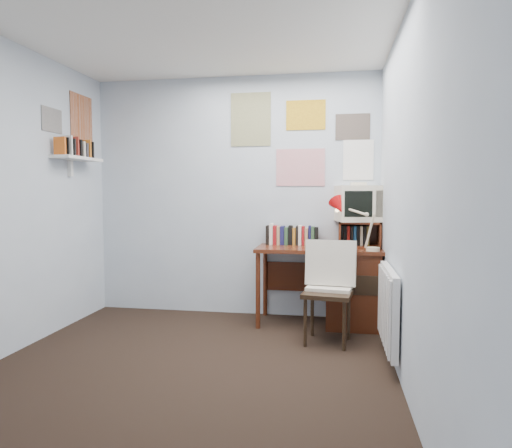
# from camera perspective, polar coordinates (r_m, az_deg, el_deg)

# --- Properties ---
(ground) EXTENTS (3.50, 3.50, 0.00)m
(ground) POSITION_cam_1_polar(r_m,az_deg,el_deg) (3.41, -9.33, -18.43)
(ground) COLOR black
(ground) RESTS_ON ground
(back_wall) EXTENTS (3.00, 0.02, 2.50)m
(back_wall) POSITION_cam_1_polar(r_m,az_deg,el_deg) (4.84, -2.75, 3.45)
(back_wall) COLOR silver
(back_wall) RESTS_ON ground
(right_wall) EXTENTS (0.02, 3.50, 2.50)m
(right_wall) POSITION_cam_1_polar(r_m,az_deg,el_deg) (3.01, 18.52, 2.91)
(right_wall) COLOR silver
(right_wall) RESTS_ON ground
(ceiling) EXTENTS (3.00, 3.50, 0.02)m
(ceiling) POSITION_cam_1_polar(r_m,az_deg,el_deg) (3.37, -9.85, 24.86)
(ceiling) COLOR white
(ceiling) RESTS_ON back_wall
(desk) EXTENTS (1.20, 0.55, 0.76)m
(desk) POSITION_cam_1_polar(r_m,az_deg,el_deg) (4.54, 11.23, -7.39)
(desk) COLOR #592614
(desk) RESTS_ON ground
(desk_chair) EXTENTS (0.49, 0.48, 0.86)m
(desk_chair) POSITION_cam_1_polar(r_m,az_deg,el_deg) (3.99, 8.94, -8.62)
(desk_chair) COLOR black
(desk_chair) RESTS_ON ground
(desk_lamp) EXTENTS (0.31, 0.27, 0.45)m
(desk_lamp) POSITION_cam_1_polar(r_m,az_deg,el_deg) (4.28, 14.45, -0.33)
(desk_lamp) COLOR red
(desk_lamp) RESTS_ON desk
(tv_riser) EXTENTS (0.40, 0.30, 0.25)m
(tv_riser) POSITION_cam_1_polar(r_m,az_deg,el_deg) (4.59, 12.76, -1.24)
(tv_riser) COLOR #592614
(tv_riser) RESTS_ON desk
(crt_tv) EXTENTS (0.47, 0.45, 0.38)m
(crt_tv) POSITION_cam_1_polar(r_m,az_deg,el_deg) (4.59, 12.67, 2.72)
(crt_tv) COLOR beige
(crt_tv) RESTS_ON tv_riser
(book_row) EXTENTS (0.60, 0.14, 0.22)m
(book_row) POSITION_cam_1_polar(r_m,az_deg,el_deg) (4.67, 4.96, -1.25)
(book_row) COLOR #592614
(book_row) RESTS_ON desk
(radiator) EXTENTS (0.09, 0.80, 0.60)m
(radiator) POSITION_cam_1_polar(r_m,az_deg,el_deg) (3.66, 16.25, -10.03)
(radiator) COLOR white
(radiator) RESTS_ON right_wall
(wall_shelf) EXTENTS (0.20, 0.62, 0.24)m
(wall_shelf) POSITION_cam_1_polar(r_m,az_deg,el_deg) (4.76, -21.40, 7.63)
(wall_shelf) COLOR white
(wall_shelf) RESTS_ON left_wall
(posters_back) EXTENTS (1.20, 0.01, 0.90)m
(posters_back) POSITION_cam_1_polar(r_m,az_deg,el_deg) (4.76, 5.61, 10.66)
(posters_back) COLOR white
(posters_back) RESTS_ON back_wall
(posters_left) EXTENTS (0.01, 0.70, 0.60)m
(posters_left) POSITION_cam_1_polar(r_m,az_deg,el_deg) (4.85, -22.49, 12.05)
(posters_left) COLOR white
(posters_left) RESTS_ON left_wall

